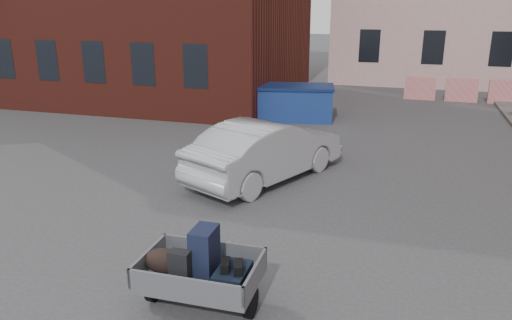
% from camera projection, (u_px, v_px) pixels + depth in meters
% --- Properties ---
extents(ground, '(120.00, 120.00, 0.00)m').
position_uv_depth(ground, '(278.00, 243.00, 8.87)').
color(ground, '#38383A').
rests_on(ground, ground).
extents(far_building, '(6.00, 6.00, 8.00)m').
position_uv_depth(far_building, '(71.00, 3.00, 33.26)').
color(far_building, maroon).
rests_on(far_building, ground).
extents(barriers, '(4.70, 0.18, 1.00)m').
position_uv_depth(barriers, '(462.00, 90.00, 21.24)').
color(barriers, red).
rests_on(barriers, ground).
extents(trailer, '(1.62, 1.81, 1.20)m').
position_uv_depth(trailer, '(200.00, 269.00, 6.81)').
color(trailer, black).
rests_on(trailer, ground).
extents(dumpster, '(3.20, 2.06, 1.24)m').
position_uv_depth(dumpster, '(292.00, 102.00, 18.01)').
color(dumpster, navy).
rests_on(dumpster, ground).
extents(silver_car, '(3.20, 4.60, 1.44)m').
position_uv_depth(silver_car, '(266.00, 150.00, 11.89)').
color(silver_car, '#A2A4A9').
rests_on(silver_car, ground).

